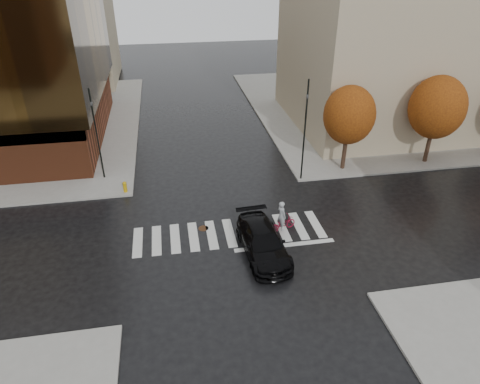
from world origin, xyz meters
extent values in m
plane|color=black|center=(0.00, 0.00, 0.00)|extent=(120.00, 120.00, 0.00)
cube|color=gray|center=(21.00, 21.00, 0.07)|extent=(30.00, 30.00, 0.15)
cube|color=silver|center=(0.00, 0.50, 0.01)|extent=(12.00, 3.00, 0.01)
cube|color=tan|center=(17.00, 17.00, 9.15)|extent=(16.00, 16.00, 18.00)
cylinder|color=black|center=(10.00, 7.40, 1.55)|extent=(0.32, 0.32, 2.80)
ellipsoid|color=#92430E|center=(10.00, 7.40, 4.47)|extent=(3.80, 3.80, 4.37)
cylinder|color=black|center=(17.00, 7.40, 1.55)|extent=(0.32, 0.32, 2.80)
ellipsoid|color=#92430E|center=(17.00, 7.40, 4.63)|extent=(4.20, 4.20, 4.83)
imported|color=black|center=(1.56, -1.80, 0.79)|extent=(2.59, 5.61, 1.59)
imported|color=maroon|center=(3.26, 0.23, 0.47)|extent=(1.91, 1.22, 0.95)
imported|color=#9EA2A7|center=(3.16, 0.23, 1.09)|extent=(0.68, 0.82, 1.92)
cylinder|color=black|center=(-8.19, 9.00, 3.54)|extent=(0.12, 0.12, 6.78)
imported|color=black|center=(-8.19, 9.00, 6.00)|extent=(0.21, 0.19, 0.85)
cylinder|color=black|center=(6.30, 6.30, 3.87)|extent=(0.12, 0.12, 7.43)
imported|color=black|center=(6.30, 6.30, 6.56)|extent=(0.19, 0.21, 0.93)
cylinder|color=#C2960B|center=(-6.50, 6.50, 0.48)|extent=(0.26, 0.26, 0.66)
sphere|color=#C2960B|center=(-6.50, 6.50, 0.81)|extent=(0.29, 0.29, 0.29)
cylinder|color=#4F311C|center=(-1.52, 1.24, 0.01)|extent=(0.84, 0.84, 0.01)
camera|label=1|loc=(-3.06, -20.64, 15.26)|focal=32.00mm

